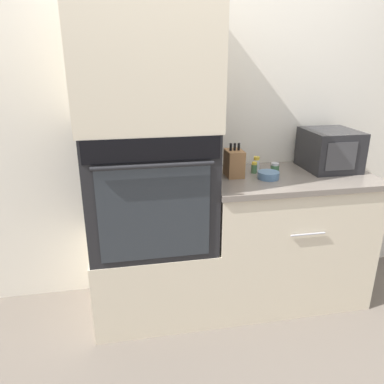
{
  "coord_description": "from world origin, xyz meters",
  "views": [
    {
      "loc": [
        -0.53,
        -1.86,
        1.63
      ],
      "look_at": [
        -0.14,
        0.21,
        0.86
      ],
      "focal_mm": 35.0,
      "sensor_mm": 36.0,
      "label": 1
    }
  ],
  "objects_px": {
    "wall_oven": "(150,187)",
    "condiment_jar_far": "(254,168)",
    "condiment_jar_mid": "(256,164)",
    "bowl": "(268,175)",
    "knife_block": "(234,163)",
    "condiment_jar_near": "(275,168)",
    "microwave": "(330,150)"
  },
  "relations": [
    {
      "from": "condiment_jar_near",
      "to": "condiment_jar_mid",
      "type": "height_order",
      "value": "condiment_jar_mid"
    },
    {
      "from": "knife_block",
      "to": "condiment_jar_mid",
      "type": "height_order",
      "value": "knife_block"
    },
    {
      "from": "condiment_jar_mid",
      "to": "bowl",
      "type": "bearing_deg",
      "value": -85.86
    },
    {
      "from": "wall_oven",
      "to": "condiment_jar_far",
      "type": "distance_m",
      "value": 0.7
    },
    {
      "from": "knife_block",
      "to": "condiment_jar_mid",
      "type": "distance_m",
      "value": 0.21
    },
    {
      "from": "bowl",
      "to": "microwave",
      "type": "bearing_deg",
      "value": 15.53
    },
    {
      "from": "knife_block",
      "to": "bowl",
      "type": "distance_m",
      "value": 0.23
    },
    {
      "from": "bowl",
      "to": "condiment_jar_mid",
      "type": "height_order",
      "value": "condiment_jar_mid"
    },
    {
      "from": "wall_oven",
      "to": "microwave",
      "type": "xyz_separation_m",
      "value": [
        1.22,
        0.08,
        0.16
      ]
    },
    {
      "from": "knife_block",
      "to": "wall_oven",
      "type": "bearing_deg",
      "value": -175.23
    },
    {
      "from": "condiment_jar_mid",
      "to": "knife_block",
      "type": "bearing_deg",
      "value": -153.76
    },
    {
      "from": "wall_oven",
      "to": "microwave",
      "type": "distance_m",
      "value": 1.23
    },
    {
      "from": "wall_oven",
      "to": "bowl",
      "type": "relative_size",
      "value": 5.51
    },
    {
      "from": "microwave",
      "to": "bowl",
      "type": "distance_m",
      "value": 0.51
    },
    {
      "from": "knife_block",
      "to": "condiment_jar_mid",
      "type": "relative_size",
      "value": 2.27
    },
    {
      "from": "knife_block",
      "to": "condiment_jar_near",
      "type": "height_order",
      "value": "knife_block"
    },
    {
      "from": "bowl",
      "to": "condiment_jar_near",
      "type": "xyz_separation_m",
      "value": [
        0.09,
        0.11,
        0.01
      ]
    },
    {
      "from": "wall_oven",
      "to": "condiment_jar_far",
      "type": "height_order",
      "value": "wall_oven"
    },
    {
      "from": "microwave",
      "to": "bowl",
      "type": "relative_size",
      "value": 2.66
    },
    {
      "from": "knife_block",
      "to": "bowl",
      "type": "bearing_deg",
      "value": -25.65
    },
    {
      "from": "condiment_jar_mid",
      "to": "condiment_jar_far",
      "type": "bearing_deg",
      "value": -122.53
    },
    {
      "from": "wall_oven",
      "to": "condiment_jar_mid",
      "type": "bearing_deg",
      "value": 10.6
    },
    {
      "from": "condiment_jar_mid",
      "to": "condiment_jar_near",
      "type": "bearing_deg",
      "value": -36.31
    },
    {
      "from": "condiment_jar_far",
      "to": "condiment_jar_near",
      "type": "bearing_deg",
      "value": -8.85
    },
    {
      "from": "wall_oven",
      "to": "knife_block",
      "type": "height_order",
      "value": "wall_oven"
    },
    {
      "from": "bowl",
      "to": "knife_block",
      "type": "bearing_deg",
      "value": 154.35
    },
    {
      "from": "wall_oven",
      "to": "condiment_jar_far",
      "type": "relative_size",
      "value": 10.04
    },
    {
      "from": "microwave",
      "to": "knife_block",
      "type": "height_order",
      "value": "microwave"
    },
    {
      "from": "condiment_jar_far",
      "to": "microwave",
      "type": "bearing_deg",
      "value": 0.13
    },
    {
      "from": "condiment_jar_far",
      "to": "condiment_jar_mid",
      "type": "bearing_deg",
      "value": 57.47
    },
    {
      "from": "microwave",
      "to": "condiment_jar_mid",
      "type": "bearing_deg",
      "value": 173.96
    },
    {
      "from": "knife_block",
      "to": "condiment_jar_mid",
      "type": "xyz_separation_m",
      "value": [
        0.18,
        0.09,
        -0.04
      ]
    }
  ]
}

